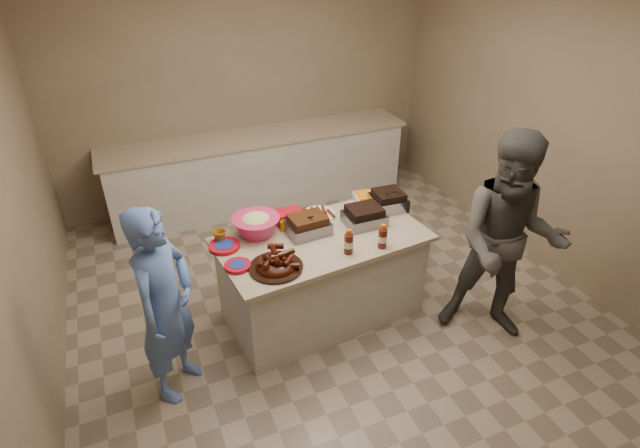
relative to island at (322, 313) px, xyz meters
name	(u,v)px	position (x,y,z in m)	size (l,w,h in m)	color
room	(336,309)	(0.14, -0.01, 0.00)	(4.50, 5.00, 2.70)	#8C765C
back_counter	(261,170)	(0.14, 2.19, 0.45)	(3.60, 0.64, 0.90)	beige
island	(322,313)	(0.00, 0.00, 0.00)	(1.69, 0.89, 0.80)	beige
rib_platter	(276,268)	(-0.49, -0.26, 0.80)	(0.40, 0.40, 0.16)	#380E04
pulled_pork_tray	(308,233)	(-0.08, 0.11, 0.80)	(0.34, 0.26, 0.10)	#47230F
brisket_tray	(364,223)	(0.41, 0.06, 0.80)	(0.33, 0.27, 0.10)	black
roasting_pan	(388,208)	(0.74, 0.22, 0.80)	(0.29, 0.29, 0.11)	gray
coleslaw_bowl	(257,234)	(-0.48, 0.26, 0.80)	(0.39, 0.39, 0.27)	#CB295C
sausage_plate	(319,215)	(0.11, 0.35, 0.80)	(0.30, 0.30, 0.05)	silver
mac_cheese_dish	(370,200)	(0.66, 0.41, 0.80)	(0.29, 0.21, 0.08)	orange
bbq_bottle_a	(348,253)	(0.10, -0.28, 0.80)	(0.07, 0.07, 0.21)	#46170C
bbq_bottle_b	(382,247)	(0.37, -0.32, 0.80)	(0.07, 0.07, 0.21)	#46170C
mustard_bottle	(283,230)	(-0.26, 0.23, 0.80)	(0.04, 0.04, 0.12)	#D68F00
sauce_bowl	(310,226)	(-0.02, 0.20, 0.80)	(0.13, 0.04, 0.13)	silver
plate_stack_large	(224,248)	(-0.77, 0.17, 0.80)	(0.25, 0.25, 0.03)	#A80917
plate_stack_small	(238,267)	(-0.74, -0.13, 0.80)	(0.20, 0.20, 0.03)	#A80917
plastic_cup	(220,242)	(-0.78, 0.26, 0.80)	(0.11, 0.10, 0.11)	#92600E
basket_stack	(289,222)	(-0.17, 0.34, 0.80)	(0.22, 0.16, 0.11)	#A80917
guest_blue	(182,383)	(-1.30, -0.31, 0.00)	(0.55, 1.52, 0.36)	#5377C0
guest_gray	(488,328)	(1.24, -0.74, 0.00)	(0.86, 1.78, 0.67)	#4D4B45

